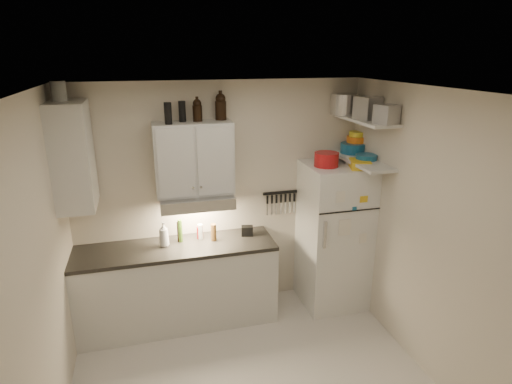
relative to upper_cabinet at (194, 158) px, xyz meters
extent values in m
cube|color=white|center=(0.30, -1.33, 0.78)|extent=(3.20, 3.00, 0.02)
cube|color=beige|center=(0.30, 0.18, -0.53)|extent=(3.20, 0.02, 2.60)
cube|color=beige|center=(-1.31, -1.33, -0.53)|extent=(0.02, 3.00, 2.60)
cube|color=beige|center=(1.91, -1.33, -0.53)|extent=(0.02, 3.00, 2.60)
cube|color=silver|center=(-0.25, -0.14, -1.39)|extent=(2.10, 0.60, 0.88)
cube|color=black|center=(-0.25, -0.14, -0.93)|extent=(2.10, 0.62, 0.04)
cube|color=silver|center=(0.00, 0.00, 0.00)|extent=(0.80, 0.33, 0.75)
cube|color=silver|center=(-1.14, -0.14, 0.12)|extent=(0.33, 0.55, 1.00)
cube|color=silver|center=(0.00, -0.06, -0.44)|extent=(0.76, 0.46, 0.12)
cube|color=white|center=(1.55, -0.18, -0.98)|extent=(0.70, 0.68, 1.70)
cube|color=silver|center=(1.75, -0.31, 0.38)|extent=(0.30, 0.95, 0.03)
cube|color=silver|center=(1.75, -0.31, -0.07)|extent=(0.30, 0.95, 0.03)
cube|color=black|center=(1.00, 0.15, -0.51)|extent=(0.42, 0.02, 0.03)
cylinder|color=#A71316|center=(1.39, -0.21, -0.05)|extent=(0.31, 0.31, 0.15)
cube|color=gold|center=(1.71, -0.37, -0.08)|extent=(0.27, 0.31, 0.09)
cylinder|color=silver|center=(1.65, -0.20, -0.08)|extent=(0.06, 0.06, 0.09)
cylinder|color=silver|center=(1.68, 0.03, 0.50)|extent=(0.39, 0.39, 0.22)
cube|color=#AAAAAD|center=(1.75, -0.37, 0.50)|extent=(0.28, 0.27, 0.23)
cube|color=#AAAAAD|center=(1.77, -0.69, 0.48)|extent=(0.23, 0.23, 0.18)
cylinder|color=#175C83|center=(1.81, 0.00, 0.01)|extent=(0.28, 0.28, 0.11)
cylinder|color=orange|center=(1.87, 0.04, 0.10)|extent=(0.23, 0.23, 0.07)
cylinder|color=yellow|center=(1.87, 0.04, 0.16)|extent=(0.18, 0.18, 0.06)
cylinder|color=#175C83|center=(1.80, -0.33, -0.02)|extent=(0.27, 0.27, 0.06)
cylinder|color=black|center=(-0.09, 0.05, 0.48)|extent=(0.09, 0.09, 0.21)
cylinder|color=black|center=(-0.24, -0.08, 0.48)|extent=(0.10, 0.10, 0.21)
cylinder|color=silver|center=(-1.19, -0.08, 0.71)|extent=(0.16, 0.16, 0.18)
imported|color=silver|center=(-0.36, -0.10, -0.75)|extent=(0.15, 0.15, 0.30)
cylinder|color=brown|center=(0.17, -0.09, -0.81)|extent=(0.08, 0.08, 0.19)
cylinder|color=#375A16|center=(-0.18, -0.03, -0.78)|extent=(0.06, 0.06, 0.25)
cylinder|color=black|center=(-0.19, -0.02, -0.79)|extent=(0.06, 0.06, 0.23)
cylinder|color=silver|center=(0.03, -0.01, -0.82)|extent=(0.07, 0.07, 0.17)
cylinder|color=#A71316|center=(0.03, 0.00, -0.84)|extent=(0.09, 0.09, 0.14)
cube|color=black|center=(0.55, -0.05, -0.85)|extent=(0.14, 0.12, 0.11)
camera|label=1|loc=(-0.49, -4.32, 1.04)|focal=30.00mm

